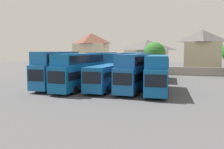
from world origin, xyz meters
TOP-DOWN VIEW (x-y plane):
  - ground at (0.00, 18.00)m, footprint 140.00×140.00m
  - depot_boundary_wall at (0.00, 23.81)m, footprint 56.00×0.50m
  - bus_1 at (-7.21, -0.20)m, footprint 2.65×10.31m
  - bus_2 at (-3.58, -0.30)m, footprint 2.91×12.12m
  - bus_3 at (0.10, -0.03)m, footprint 2.75×10.43m
  - bus_4 at (3.80, 0.43)m, footprint 2.80×11.13m
  - bus_5 at (6.90, 0.34)m, footprint 3.28×11.96m
  - bus_6 at (-5.09, 13.58)m, footprint 2.97×10.89m
  - bus_7 at (-2.32, 14.10)m, footprint 3.11×10.65m
  - bus_8 at (1.17, 14.13)m, footprint 2.89×11.30m
  - bus_9 at (5.74, 13.47)m, footprint 2.95×10.46m
  - house_terrace_left at (-15.07, 32.87)m, footprint 8.57×8.03m
  - house_terrace_centre at (0.55, 33.01)m, footprint 11.09×7.96m
  - house_terrace_right at (14.05, 31.85)m, footprint 8.66×6.67m
  - tree_behind_wall at (3.33, 26.31)m, footprint 5.00×5.00m

SIDE VIEW (x-z plane):
  - ground at x=0.00m, z-range 0.00..0.00m
  - depot_boundary_wall at x=0.00m, z-range 0.00..1.80m
  - bus_3 at x=0.10m, z-range 0.24..3.62m
  - bus_9 at x=5.74m, z-range 0.24..3.71m
  - bus_5 at x=6.90m, z-range 0.31..5.01m
  - bus_7 at x=-2.32m, z-range 0.31..5.13m
  - bus_4 at x=3.80m, z-range 0.31..5.17m
  - bus_2 at x=-3.58m, z-range 0.31..5.21m
  - bus_8 at x=1.17m, z-range 0.31..5.27m
  - bus_6 at x=-5.09m, z-range 0.31..5.31m
  - bus_1 at x=-7.21m, z-range 0.32..5.48m
  - house_terrace_centre at x=0.55m, z-range 0.09..8.28m
  - tree_behind_wall at x=3.33m, z-range 1.17..8.55m
  - house_terrace_left at x=-15.07m, z-range 0.10..10.36m
  - house_terrace_right at x=14.05m, z-range 0.10..10.49m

